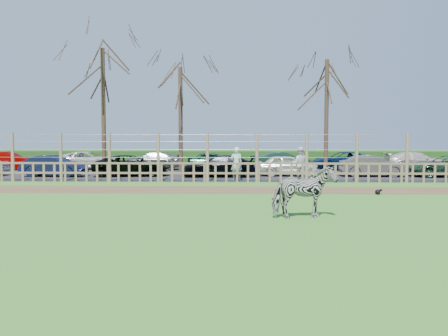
{
  "coord_description": "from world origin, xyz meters",
  "views": [
    {
      "loc": [
        1.59,
        -17.15,
        2.47
      ],
      "look_at": [
        1.0,
        2.5,
        1.1
      ],
      "focal_mm": 40.0,
      "sensor_mm": 36.0,
      "label": 1
    }
  ],
  "objects_px": {
    "crow": "(378,192)",
    "car_10": "(214,161)",
    "tree_right": "(327,88)",
    "car_3": "(219,166)",
    "car_6": "(447,166)",
    "car_12": "(343,161)",
    "tree_left": "(103,80)",
    "visitor_a": "(236,164)",
    "car_5": "(373,166)",
    "car_9": "(151,161)",
    "car_4": "(288,165)",
    "zebra": "(303,192)",
    "car_1": "(54,166)",
    "car_11": "(283,161)",
    "car_8": "(88,160)",
    "visitor_b": "(300,164)",
    "car_2": "(131,165)",
    "car_13": "(416,161)",
    "car_7": "(7,161)"
  },
  "relations": [
    {
      "from": "zebra",
      "to": "visitor_a",
      "type": "bearing_deg",
      "value": -5.33
    },
    {
      "from": "visitor_a",
      "to": "visitor_b",
      "type": "distance_m",
      "value": 3.29
    },
    {
      "from": "zebra",
      "to": "crow",
      "type": "xyz_separation_m",
      "value": [
        3.74,
        5.7,
        -0.65
      ]
    },
    {
      "from": "car_9",
      "to": "car_13",
      "type": "bearing_deg",
      "value": 88.28
    },
    {
      "from": "car_5",
      "to": "car_9",
      "type": "distance_m",
      "value": 14.24
    },
    {
      "from": "car_7",
      "to": "car_9",
      "type": "distance_m",
      "value": 9.63
    },
    {
      "from": "tree_right",
      "to": "car_7",
      "type": "distance_m",
      "value": 21.49
    },
    {
      "from": "car_9",
      "to": "car_6",
      "type": "bearing_deg",
      "value": 72.63
    },
    {
      "from": "car_1",
      "to": "car_12",
      "type": "bearing_deg",
      "value": -68.15
    },
    {
      "from": "tree_left",
      "to": "car_4",
      "type": "xyz_separation_m",
      "value": [
        10.88,
        -1.17,
        -4.98
      ]
    },
    {
      "from": "car_5",
      "to": "car_13",
      "type": "bearing_deg",
      "value": -38.55
    },
    {
      "from": "car_12",
      "to": "car_13",
      "type": "bearing_deg",
      "value": 83.27
    },
    {
      "from": "visitor_b",
      "to": "crow",
      "type": "height_order",
      "value": "visitor_b"
    },
    {
      "from": "tree_left",
      "to": "car_3",
      "type": "bearing_deg",
      "value": -14.95
    },
    {
      "from": "car_6",
      "to": "car_8",
      "type": "height_order",
      "value": "same"
    },
    {
      "from": "crow",
      "to": "car_2",
      "type": "xyz_separation_m",
      "value": [
        -11.79,
        8.03,
        0.53
      ]
    },
    {
      "from": "visitor_b",
      "to": "car_10",
      "type": "xyz_separation_m",
      "value": [
        -4.82,
        7.17,
        -0.26
      ]
    },
    {
      "from": "crow",
      "to": "car_10",
      "type": "bearing_deg",
      "value": 119.62
    },
    {
      "from": "tree_right",
      "to": "car_9",
      "type": "xyz_separation_m",
      "value": [
        -11.29,
        1.89,
        -4.6
      ]
    },
    {
      "from": "car_5",
      "to": "car_8",
      "type": "distance_m",
      "value": 18.53
    },
    {
      "from": "visitor_a",
      "to": "car_6",
      "type": "xyz_separation_m",
      "value": [
        11.8,
        2.45,
        -0.26
      ]
    },
    {
      "from": "zebra",
      "to": "car_9",
      "type": "bearing_deg",
      "value": 7.19
    },
    {
      "from": "car_3",
      "to": "car_13",
      "type": "height_order",
      "value": "same"
    },
    {
      "from": "car_12",
      "to": "car_4",
      "type": "bearing_deg",
      "value": -44.07
    },
    {
      "from": "crow",
      "to": "car_2",
      "type": "distance_m",
      "value": 14.27
    },
    {
      "from": "car_11",
      "to": "car_12",
      "type": "bearing_deg",
      "value": -96.09
    },
    {
      "from": "car_4",
      "to": "car_8",
      "type": "height_order",
      "value": "same"
    },
    {
      "from": "car_7",
      "to": "car_8",
      "type": "bearing_deg",
      "value": -82.33
    },
    {
      "from": "visitor_a",
      "to": "car_8",
      "type": "bearing_deg",
      "value": -47.01
    },
    {
      "from": "car_1",
      "to": "car_7",
      "type": "bearing_deg",
      "value": 48.96
    },
    {
      "from": "tree_right",
      "to": "car_3",
      "type": "xyz_separation_m",
      "value": [
        -6.53,
        -3.36,
        -4.6
      ]
    },
    {
      "from": "tree_left",
      "to": "visitor_b",
      "type": "height_order",
      "value": "tree_left"
    },
    {
      "from": "visitor_b",
      "to": "car_2",
      "type": "height_order",
      "value": "visitor_b"
    },
    {
      "from": "tree_right",
      "to": "crow",
      "type": "xyz_separation_m",
      "value": [
        0.21,
        -10.98,
        -5.13
      ]
    },
    {
      "from": "tree_left",
      "to": "visitor_a",
      "type": "relative_size",
      "value": 4.57
    },
    {
      "from": "car_3",
      "to": "car_4",
      "type": "distance_m",
      "value": 3.97
    },
    {
      "from": "tree_right",
      "to": "car_6",
      "type": "xyz_separation_m",
      "value": [
        6.26,
        -2.99,
        -4.6
      ]
    },
    {
      "from": "zebra",
      "to": "car_1",
      "type": "height_order",
      "value": "zebra"
    },
    {
      "from": "car_7",
      "to": "car_6",
      "type": "bearing_deg",
      "value": -98.69
    },
    {
      "from": "car_5",
      "to": "car_11",
      "type": "distance_m",
      "value": 6.74
    },
    {
      "from": "crow",
      "to": "tree_right",
      "type": "bearing_deg",
      "value": 91.09
    },
    {
      "from": "tree_left",
      "to": "zebra",
      "type": "xyz_separation_m",
      "value": [
        9.97,
        -15.18,
        -4.85
      ]
    },
    {
      "from": "visitor_a",
      "to": "car_10",
      "type": "bearing_deg",
      "value": -87.66
    },
    {
      "from": "tree_right",
      "to": "car_3",
      "type": "distance_m",
      "value": 8.66
    },
    {
      "from": "car_4",
      "to": "car_12",
      "type": "distance_m",
      "value": 6.36
    },
    {
      "from": "car_6",
      "to": "car_12",
      "type": "height_order",
      "value": "same"
    },
    {
      "from": "car_10",
      "to": "visitor_b",
      "type": "bearing_deg",
      "value": -146.54
    },
    {
      "from": "tree_left",
      "to": "car_8",
      "type": "distance_m",
      "value": 6.62
    },
    {
      "from": "car_9",
      "to": "car_10",
      "type": "xyz_separation_m",
      "value": [
        4.21,
        -0.05,
        0.0
      ]
    },
    {
      "from": "car_7",
      "to": "car_10",
      "type": "xyz_separation_m",
      "value": [
        13.84,
        0.14,
        0.0
      ]
    }
  ]
}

